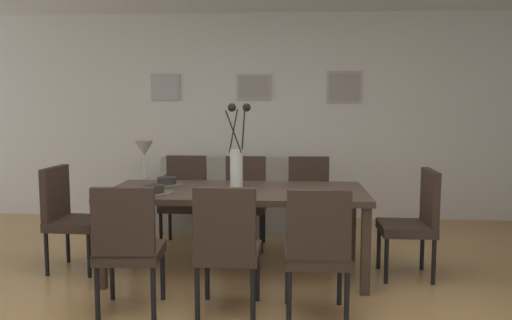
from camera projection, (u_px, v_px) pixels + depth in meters
ground_plane at (237, 320)px, 3.52m from camera, size 9.00×9.00×0.00m
back_wall_panel at (262, 117)px, 6.60m from camera, size 9.00×0.10×2.60m
dining_table at (237, 197)px, 4.41m from camera, size 2.20×1.00×0.74m
dining_chair_near_left at (128, 243)px, 3.56m from camera, size 0.47×0.47×0.92m
dining_chair_near_right at (185, 196)px, 5.39m from camera, size 0.45×0.45×0.92m
dining_chair_far_left at (227, 243)px, 3.56m from camera, size 0.45×0.45×0.92m
dining_chair_far_right at (245, 197)px, 5.32m from camera, size 0.45×0.45×0.92m
dining_chair_mid_left at (317, 247)px, 3.47m from camera, size 0.45×0.45×0.92m
dining_chair_mid_right at (310, 197)px, 5.30m from camera, size 0.47×0.47×0.92m
dining_chair_head_west at (68, 213)px, 4.54m from camera, size 0.46×0.46×0.92m
dining_chair_head_east at (416, 218)px, 4.35m from camera, size 0.44×0.44×0.92m
centerpiece_vase at (237, 157)px, 4.38m from camera, size 0.21×0.23×0.73m
placemat_near_left at (154, 193)px, 4.23m from camera, size 0.32×0.32×0.01m
bowl_near_left at (154, 188)px, 4.22m from camera, size 0.17×0.17×0.07m
placemat_near_right at (167, 184)px, 4.67m from camera, size 0.32×0.32×0.01m
bowl_near_right at (167, 180)px, 4.67m from camera, size 0.17×0.17×0.07m
sofa at (235, 203)px, 6.18m from camera, size 1.89×0.84×0.80m
side_table at (145, 204)px, 6.20m from camera, size 0.36×0.36×0.52m
table_lamp at (144, 152)px, 6.13m from camera, size 0.22×0.22×0.51m
framed_picture_left at (165, 87)px, 6.56m from camera, size 0.37×0.03×0.34m
framed_picture_center at (254, 87)px, 6.49m from camera, size 0.43×0.03×0.32m
framed_picture_right at (344, 87)px, 6.42m from camera, size 0.43×0.03×0.40m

